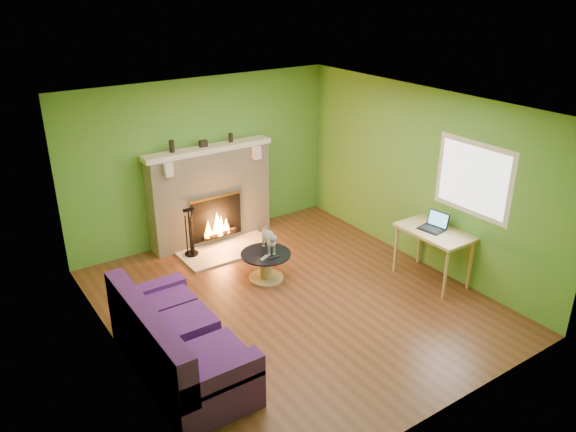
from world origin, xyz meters
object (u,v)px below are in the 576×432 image
Objects in this scene: coffee_table at (266,264)px; desk at (434,237)px; cat at (269,239)px; sofa at (176,345)px.

coffee_table is 0.69× the size of desk.
coffee_table is at bearing -131.98° from cat.
sofa is at bearing 177.79° from desk.
cat reaches higher than coffee_table.
sofa is at bearing -131.89° from cat.
desk reaches higher than coffee_table.
coffee_table is 1.25× the size of cat.
cat is (0.08, 0.05, 0.35)m from coffee_table.
coffee_table is 2.38m from desk.
sofa is at bearing -147.89° from coffee_table.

